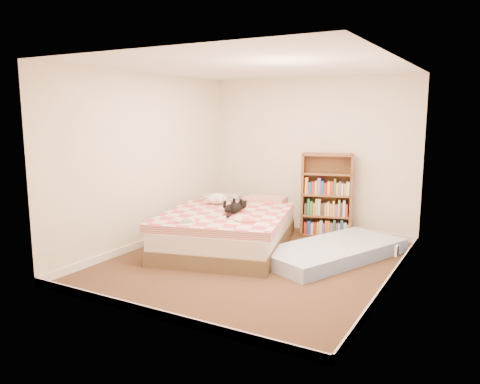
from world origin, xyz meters
The scene contains 6 objects.
room centered at (0.00, 0.00, 1.20)m, with size 3.51×4.01×2.51m.
bed centered at (-0.63, 0.45, 0.28)m, with size 2.13×2.62×0.61m.
bookshelf centered at (0.39, 1.74, 0.50)m, with size 0.86×0.47×1.32m.
floor_mattress centered at (0.86, 0.67, 0.09)m, with size 0.94×2.08×0.19m, color #7990C9.
black_cat centered at (-0.48, 0.34, 0.62)m, with size 0.24×0.70×0.16m.
white_dog centered at (-1.03, 0.74, 0.63)m, with size 0.34×0.35×0.16m.
Camera 1 is at (2.76, -5.25, 1.94)m, focal length 35.00 mm.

